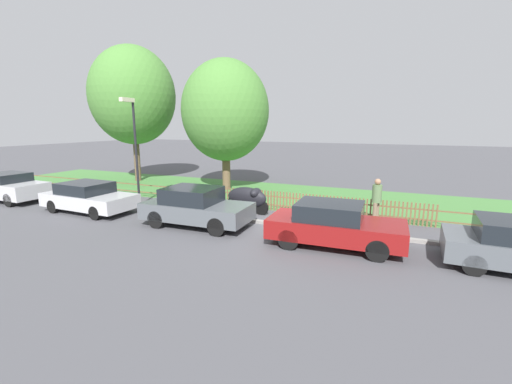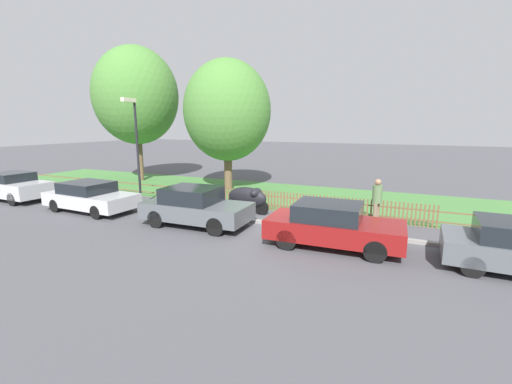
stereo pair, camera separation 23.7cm
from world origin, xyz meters
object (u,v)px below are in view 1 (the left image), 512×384
(tree_behind_motorcycle, at_px, (225,111))
(parked_car_red_compact, at_px, (334,224))
(tree_nearest_kerb, at_px, (133,96))
(pedestrian_near_fence, at_px, (377,199))
(parked_car_silver_hatchback, at_px, (10,187))
(parked_car_navy_estate, at_px, (196,207))
(street_lamp, at_px, (133,138))
(parked_car_black_saloon, at_px, (89,197))
(covered_motorcycle, at_px, (248,197))

(tree_behind_motorcycle, bearing_deg, parked_car_red_compact, -43.09)
(tree_nearest_kerb, bearing_deg, pedestrian_near_fence, -15.86)
(parked_car_silver_hatchback, distance_m, tree_behind_motorcycle, 11.83)
(parked_car_navy_estate, bearing_deg, tree_nearest_kerb, 140.27)
(parked_car_silver_hatchback, height_order, street_lamp, street_lamp)
(tree_nearest_kerb, distance_m, pedestrian_near_fence, 17.26)
(parked_car_black_saloon, relative_size, tree_behind_motorcycle, 0.57)
(parked_car_navy_estate, xyz_separation_m, covered_motorcycle, (1.04, 2.50, -0.05))
(parked_car_black_saloon, bearing_deg, parked_car_red_compact, 1.25)
(tree_nearest_kerb, relative_size, street_lamp, 1.78)
(tree_behind_motorcycle, distance_m, pedestrian_near_fence, 10.39)
(parked_car_black_saloon, bearing_deg, tree_nearest_kerb, 120.01)
(parked_car_black_saloon, height_order, covered_motorcycle, parked_car_black_saloon)
(parked_car_navy_estate, relative_size, covered_motorcycle, 2.04)
(parked_car_silver_hatchback, xyz_separation_m, parked_car_black_saloon, (5.46, 0.03, -0.07))
(parked_car_black_saloon, distance_m, parked_car_navy_estate, 5.57)
(covered_motorcycle, bearing_deg, tree_nearest_kerb, 157.85)
(parked_car_black_saloon, bearing_deg, parked_car_navy_estate, 2.73)
(tree_nearest_kerb, distance_m, tree_behind_motorcycle, 7.25)
(parked_car_navy_estate, distance_m, parked_car_red_compact, 5.30)
(parked_car_red_compact, relative_size, street_lamp, 0.85)
(tree_behind_motorcycle, bearing_deg, parked_car_silver_hatchback, -139.63)
(covered_motorcycle, xyz_separation_m, tree_behind_motorcycle, (-3.54, 4.61, 3.90))
(covered_motorcycle, distance_m, tree_nearest_kerb, 12.82)
(parked_car_black_saloon, bearing_deg, pedestrian_near_fence, 16.17)
(parked_car_black_saloon, relative_size, tree_nearest_kerb, 0.48)
(parked_car_red_compact, relative_size, tree_behind_motorcycle, 0.57)
(parked_car_black_saloon, height_order, pedestrian_near_fence, pedestrian_near_fence)
(pedestrian_near_fence, bearing_deg, parked_car_navy_estate, 128.06)
(street_lamp, bearing_deg, parked_car_black_saloon, -122.15)
(tree_nearest_kerb, bearing_deg, parked_car_red_compact, -27.22)
(parked_car_silver_hatchback, relative_size, parked_car_black_saloon, 0.91)
(street_lamp, bearing_deg, parked_car_red_compact, -10.97)
(parked_car_navy_estate, xyz_separation_m, parked_car_red_compact, (5.30, -0.19, -0.03))
(covered_motorcycle, relative_size, pedestrian_near_fence, 1.14)
(covered_motorcycle, bearing_deg, parked_car_navy_estate, -109.57)
(street_lamp, bearing_deg, tree_nearest_kerb, 131.99)
(parked_car_black_saloon, relative_size, street_lamp, 0.86)
(tree_behind_motorcycle, bearing_deg, parked_car_navy_estate, -70.58)
(parked_car_silver_hatchback, bearing_deg, pedestrian_near_fence, 11.31)
(parked_car_black_saloon, relative_size, pedestrian_near_fence, 2.38)
(parked_car_red_compact, height_order, street_lamp, street_lamp)
(parked_car_black_saloon, distance_m, tree_nearest_kerb, 9.99)
(tree_nearest_kerb, bearing_deg, tree_behind_motorcycle, -3.13)
(tree_behind_motorcycle, xyz_separation_m, street_lamp, (-1.93, -5.41, -1.39))
(parked_car_red_compact, bearing_deg, covered_motorcycle, 145.73)
(covered_motorcycle, bearing_deg, street_lamp, -168.74)
(parked_car_black_saloon, xyz_separation_m, street_lamp, (1.13, 1.80, 2.54))
(parked_car_silver_hatchback, distance_m, street_lamp, 7.28)
(tree_nearest_kerb, xyz_separation_m, tree_behind_motorcycle, (7.15, -0.39, -1.09))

